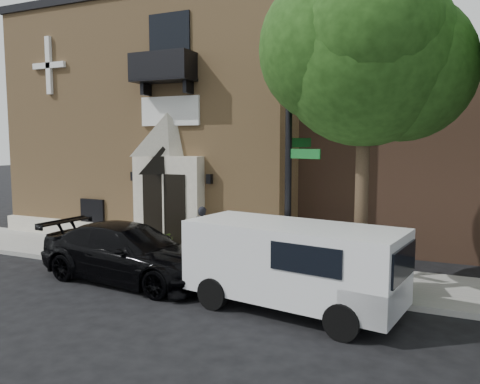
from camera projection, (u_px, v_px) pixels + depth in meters
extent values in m
plane|color=black|center=(147.00, 274.00, 13.59)|extent=(120.00, 120.00, 0.00)
cube|color=gray|center=(202.00, 263.00, 14.54)|extent=(42.00, 3.00, 0.15)
cube|color=#AB8150|center=(193.00, 128.00, 21.59)|extent=(12.00, 10.00, 9.00)
cube|color=black|center=(192.00, 24.00, 21.10)|extent=(12.20, 10.20, 0.30)
cube|color=silver|center=(125.00, 233.00, 17.38)|extent=(12.00, 0.30, 0.60)
cube|color=silver|center=(169.00, 202.00, 16.31)|extent=(2.60, 0.55, 3.20)
pyramid|color=silver|center=(167.00, 134.00, 16.06)|extent=(2.60, 0.55, 1.50)
cube|color=black|center=(164.00, 212.00, 16.08)|extent=(1.70, 0.06, 2.60)
cube|color=silver|center=(163.00, 212.00, 16.04)|extent=(0.06, 0.04, 2.60)
cube|color=white|center=(170.00, 111.00, 16.15)|extent=(2.30, 0.10, 1.00)
cube|color=black|center=(163.00, 80.00, 15.69)|extent=(2.20, 0.90, 0.10)
cube|color=black|center=(156.00, 65.00, 15.25)|extent=(2.20, 0.06, 0.90)
cube|color=black|center=(137.00, 69.00, 16.07)|extent=(0.06, 0.90, 0.90)
cube|color=black|center=(190.00, 64.00, 15.21)|extent=(0.06, 0.90, 0.90)
cube|color=black|center=(170.00, 46.00, 15.94)|extent=(1.60, 0.08, 2.20)
cube|color=white|center=(49.00, 65.00, 18.17)|extent=(0.22, 0.14, 2.20)
cube|color=white|center=(49.00, 65.00, 18.17)|extent=(1.60, 0.14, 0.22)
cube|color=black|center=(92.00, 212.00, 18.02)|extent=(1.10, 0.10, 1.00)
cube|color=orange|center=(93.00, 212.00, 18.05)|extent=(0.85, 0.06, 0.75)
cube|color=black|center=(134.00, 176.00, 16.97)|extent=(0.18, 0.18, 0.32)
cube|color=black|center=(209.00, 179.00, 15.70)|extent=(0.18, 0.18, 0.32)
cylinder|color=#38281C|center=(361.00, 208.00, 11.31)|extent=(0.32, 0.32, 4.20)
sphere|color=#18380F|center=(365.00, 57.00, 10.93)|extent=(4.20, 4.20, 4.20)
sphere|color=#18380F|center=(402.00, 69.00, 10.91)|extent=(3.36, 3.36, 3.36)
sphere|color=#18380F|center=(334.00, 49.00, 11.02)|extent=(3.57, 3.57, 3.57)
sphere|color=#18380F|center=(370.00, 32.00, 10.17)|extent=(3.15, 3.15, 3.15)
imported|color=black|center=(129.00, 253.00, 12.94)|extent=(5.56, 2.61, 1.57)
cube|color=white|center=(292.00, 260.00, 10.57)|extent=(5.10, 2.68, 1.65)
cube|color=white|center=(377.00, 297.00, 9.56)|extent=(1.26, 2.07, 0.68)
cube|color=black|center=(398.00, 262.00, 9.27)|extent=(0.55, 1.68, 0.68)
cube|color=black|center=(305.00, 259.00, 9.29)|extent=(1.54, 0.28, 0.58)
cylinder|color=black|center=(213.00, 293.00, 10.73)|extent=(0.77, 0.36, 0.74)
cylinder|color=black|center=(255.00, 275.00, 12.27)|extent=(0.77, 0.36, 0.74)
cylinder|color=black|center=(342.00, 322.00, 9.04)|extent=(0.77, 0.36, 0.74)
cylinder|color=black|center=(372.00, 296.00, 10.58)|extent=(0.77, 0.36, 0.74)
cylinder|color=black|center=(288.00, 158.00, 11.89)|extent=(0.18, 0.18, 6.57)
cube|color=#135E23|center=(304.00, 154.00, 11.54)|extent=(0.89, 0.34, 0.24)
cube|color=#135E23|center=(300.00, 143.00, 12.21)|extent=(0.34, 0.89, 0.24)
cylinder|color=red|center=(278.00, 279.00, 12.48)|extent=(0.32, 0.32, 0.07)
cylinder|color=red|center=(278.00, 269.00, 12.45)|extent=(0.23, 0.23, 0.49)
sphere|color=red|center=(278.00, 259.00, 12.42)|extent=(0.23, 0.23, 0.23)
cylinder|color=red|center=(278.00, 267.00, 12.45)|extent=(0.40, 0.11, 0.11)
cube|color=#0F3715|center=(357.00, 269.00, 11.50)|extent=(2.11, 1.54, 1.16)
cube|color=black|center=(358.00, 244.00, 11.43)|extent=(2.18, 1.60, 0.13)
imported|color=#486127|center=(167.00, 242.00, 15.72)|extent=(0.66, 0.58, 0.69)
imported|color=black|center=(202.00, 231.00, 15.07)|extent=(0.65, 0.49, 1.63)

